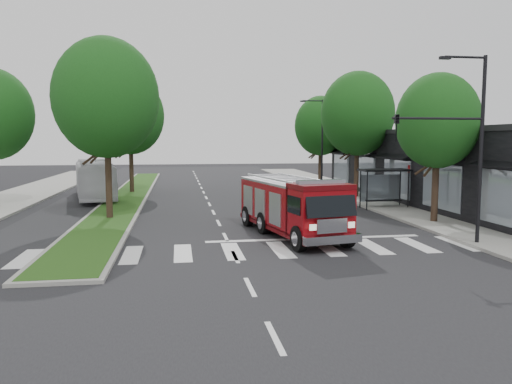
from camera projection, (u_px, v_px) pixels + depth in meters
ground at (225, 237)px, 23.24m from camera, size 140.00×140.00×0.00m
sidewalk_right at (389, 203)px, 34.98m from camera, size 5.00×80.00×0.15m
median at (130, 195)px, 39.99m from camera, size 3.00×50.00×0.15m
storefront_row at (450, 168)px, 35.41m from camera, size 8.00×30.00×5.00m
bus_shelter at (383, 178)px, 32.75m from camera, size 3.20×1.60×2.61m
tree_right_near at (438, 121)px, 26.39m from camera, size 4.40×4.40×8.05m
tree_right_mid at (358, 114)px, 38.08m from camera, size 5.60×5.60×9.72m
tree_right_far at (321, 126)px, 47.97m from camera, size 5.00×5.00×8.73m
tree_median_near at (106, 98)px, 27.49m from camera, size 5.80×5.80×10.16m
tree_median_far at (130, 116)px, 41.28m from camera, size 5.60×5.60×9.72m
streetlight_right_near at (462, 136)px, 20.79m from camera, size 4.08×0.22×8.00m
streetlight_right_far at (321, 140)px, 44.01m from camera, size 2.11×0.20×8.00m
fire_engine at (292, 207)px, 23.51m from camera, size 4.01×8.61×2.87m
city_bus at (95, 179)px, 38.30m from camera, size 4.60×10.93×2.96m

